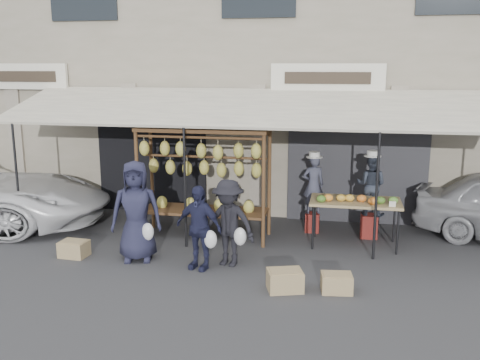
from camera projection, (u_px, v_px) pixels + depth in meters
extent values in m
plane|color=#2D2D30|center=(224.00, 273.00, 9.00)|extent=(90.00, 90.00, 0.00)
cube|color=gray|center=(276.00, 62.00, 14.48)|extent=(24.00, 6.00, 7.00)
cube|color=#232328|center=(357.00, 167.00, 11.64)|extent=(3.00, 0.10, 2.50)
cube|color=black|center=(152.00, 159.00, 12.52)|extent=(2.60, 0.10, 2.50)
cube|color=silver|center=(327.00, 78.00, 11.31)|extent=(2.40, 0.10, 0.60)
cube|color=silver|center=(28.00, 76.00, 12.62)|extent=(2.00, 0.10, 0.60)
cube|color=beige|center=(248.00, 107.00, 10.65)|extent=(10.00, 2.34, 0.63)
cylinder|color=black|center=(17.00, 181.00, 10.70)|extent=(0.05, 0.05, 2.30)
cylinder|color=black|center=(185.00, 188.00, 10.04)|extent=(0.05, 0.05, 2.30)
cylinder|color=black|center=(376.00, 197.00, 9.39)|extent=(0.05, 0.05, 2.30)
cylinder|color=#513920|center=(138.00, 186.00, 10.49)|extent=(0.07, 0.07, 2.20)
cylinder|color=#513920|center=(263.00, 191.00, 10.02)|extent=(0.07, 0.07, 2.20)
cylinder|color=#513920|center=(152.00, 177.00, 11.25)|extent=(0.07, 0.07, 2.20)
cylinder|color=#513920|center=(269.00, 182.00, 10.78)|extent=(0.07, 0.07, 2.20)
cube|color=#513920|center=(204.00, 129.00, 10.40)|extent=(2.60, 0.90, 0.07)
cylinder|color=#513920|center=(199.00, 137.00, 10.09)|extent=(2.50, 0.05, 0.05)
cylinder|color=#513920|center=(208.00, 133.00, 10.76)|extent=(2.50, 0.05, 0.05)
cylinder|color=#513920|center=(204.00, 157.00, 10.52)|extent=(2.50, 0.05, 0.05)
cube|color=#513920|center=(205.00, 211.00, 10.75)|extent=(2.50, 0.80, 0.05)
ellipsoid|color=gold|center=(144.00, 148.00, 10.35)|extent=(0.20, 0.18, 0.30)
ellipsoid|color=gold|center=(165.00, 148.00, 10.43)|extent=(0.20, 0.18, 0.30)
ellipsoid|color=gold|center=(181.00, 149.00, 10.21)|extent=(0.20, 0.18, 0.30)
ellipsoid|color=gold|center=(201.00, 151.00, 10.29)|extent=(0.20, 0.18, 0.30)
ellipsoid|color=gold|center=(218.00, 153.00, 10.08)|extent=(0.20, 0.18, 0.30)
ellipsoid|color=gold|center=(239.00, 150.00, 10.15)|extent=(0.20, 0.18, 0.30)
ellipsoid|color=gold|center=(256.00, 151.00, 9.93)|extent=(0.20, 0.18, 0.30)
ellipsoid|color=gold|center=(154.00, 166.00, 10.76)|extent=(0.20, 0.18, 0.30)
ellipsoid|color=gold|center=(170.00, 167.00, 10.70)|extent=(0.20, 0.18, 0.30)
ellipsoid|color=gold|center=(187.00, 168.00, 10.64)|extent=(0.20, 0.18, 0.30)
ellipsoid|color=gold|center=(204.00, 167.00, 10.56)|extent=(0.20, 0.18, 0.30)
ellipsoid|color=gold|center=(221.00, 170.00, 10.51)|extent=(0.20, 0.18, 0.30)
ellipsoid|color=gold|center=(239.00, 169.00, 10.43)|extent=(0.20, 0.18, 0.30)
ellipsoid|color=gold|center=(257.00, 170.00, 10.37)|extent=(0.20, 0.18, 0.30)
cube|color=tan|center=(355.00, 202.00, 10.17)|extent=(1.70, 0.90, 0.05)
cylinder|color=black|center=(313.00, 228.00, 10.06)|extent=(0.04, 0.04, 0.85)
cylinder|color=black|center=(398.00, 232.00, 9.77)|extent=(0.04, 0.04, 0.85)
cylinder|color=black|center=(315.00, 217.00, 10.77)|extent=(0.04, 0.04, 0.85)
cylinder|color=black|center=(394.00, 221.00, 10.48)|extent=(0.04, 0.04, 0.85)
ellipsoid|color=#477226|center=(321.00, 199.00, 10.00)|extent=(0.18, 0.14, 0.14)
ellipsoid|color=orange|center=(328.00, 198.00, 10.08)|extent=(0.18, 0.14, 0.14)
ellipsoid|color=gold|center=(341.00, 198.00, 10.07)|extent=(0.18, 0.14, 0.14)
ellipsoid|color=gold|center=(350.00, 198.00, 10.07)|extent=(0.18, 0.14, 0.14)
ellipsoid|color=orange|center=(362.00, 198.00, 10.03)|extent=(0.18, 0.14, 0.14)
ellipsoid|color=orange|center=(373.00, 201.00, 9.83)|extent=(0.18, 0.14, 0.14)
ellipsoid|color=#477226|center=(380.00, 200.00, 9.88)|extent=(0.18, 0.14, 0.14)
ellipsoid|color=#598C33|center=(393.00, 200.00, 9.89)|extent=(0.18, 0.14, 0.14)
imported|color=#414355|center=(313.00, 185.00, 11.00)|extent=(0.50, 0.39, 1.22)
imported|color=#2F3544|center=(371.00, 185.00, 10.61)|extent=(0.69, 0.60, 1.23)
imported|color=#202037|center=(136.00, 211.00, 9.42)|extent=(1.00, 0.78, 1.80)
imported|color=#20223F|center=(199.00, 227.00, 9.05)|extent=(0.92, 0.57, 1.46)
imported|color=black|center=(228.00, 223.00, 9.19)|extent=(1.09, 0.78, 1.53)
cube|color=maroon|center=(312.00, 222.00, 11.17)|extent=(0.31, 0.31, 0.40)
cube|color=maroon|center=(369.00, 226.00, 10.80)|extent=(0.35, 0.35, 0.47)
cube|color=tan|center=(285.00, 280.00, 8.27)|extent=(0.63, 0.55, 0.32)
cube|color=tan|center=(337.00, 283.00, 8.22)|extent=(0.51, 0.41, 0.28)
cube|color=tan|center=(74.00, 249.00, 9.73)|extent=(0.51, 0.40, 0.29)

